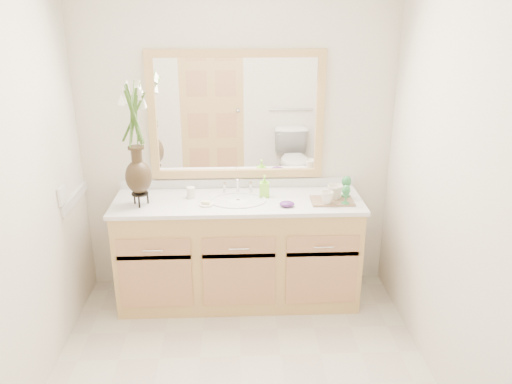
{
  "coord_description": "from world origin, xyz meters",
  "views": [
    {
      "loc": [
        -0.02,
        -2.43,
        2.17
      ],
      "look_at": [
        0.12,
        0.65,
        1.02
      ],
      "focal_mm": 35.0,
      "sensor_mm": 36.0,
      "label": 1
    }
  ],
  "objects_px": {
    "tumbler": "(191,192)",
    "soap_bottle": "(264,187)",
    "flower_vase": "(134,122)",
    "tray": "(332,201)"
  },
  "relations": [
    {
      "from": "tumbler",
      "to": "soap_bottle",
      "type": "distance_m",
      "value": 0.55
    },
    {
      "from": "flower_vase",
      "to": "tumbler",
      "type": "height_order",
      "value": "flower_vase"
    },
    {
      "from": "tumbler",
      "to": "tray",
      "type": "height_order",
      "value": "tumbler"
    },
    {
      "from": "flower_vase",
      "to": "soap_bottle",
      "type": "xyz_separation_m",
      "value": [
        0.9,
        0.14,
        -0.54
      ]
    },
    {
      "from": "tumbler",
      "to": "tray",
      "type": "distance_m",
      "value": 1.05
    },
    {
      "from": "tumbler",
      "to": "tray",
      "type": "bearing_deg",
      "value": -7.25
    },
    {
      "from": "tumbler",
      "to": "tray",
      "type": "relative_size",
      "value": 0.26
    },
    {
      "from": "soap_bottle",
      "to": "tray",
      "type": "bearing_deg",
      "value": -11.76
    },
    {
      "from": "tumbler",
      "to": "flower_vase",
      "type": "bearing_deg",
      "value": -159.42
    },
    {
      "from": "tumbler",
      "to": "soap_bottle",
      "type": "bearing_deg",
      "value": 0.74
    }
  ]
}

